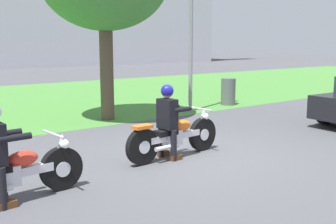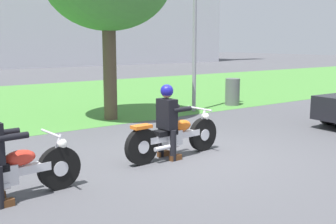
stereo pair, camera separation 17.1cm
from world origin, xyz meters
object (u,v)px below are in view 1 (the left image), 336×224
trash_can (228,92)px  streetlight_pole (194,0)px  motorcycle_follow (11,175)px  motorcycle_lead (175,137)px  rider_lead (168,116)px

trash_can → streetlight_pole: bearing=-173.3°
trash_can → motorcycle_follow: bearing=-152.9°
motorcycle_lead → motorcycle_follow: motorcycle_lead is taller
motorcycle_lead → streetlight_pole: size_ratio=0.40×
streetlight_pole → rider_lead: bearing=-135.7°
motorcycle_lead → trash_can: size_ratio=2.35×
motorcycle_lead → motorcycle_follow: (-3.18, -0.42, -0.01)m
motorcycle_follow → trash_can: bearing=23.5°
rider_lead → streetlight_pole: size_ratio=0.26×
rider_lead → motorcycle_follow: 3.07m
motorcycle_follow → trash_can: trash_can is taller
motorcycle_lead → trash_can: (5.60, 4.08, 0.07)m
motorcycle_follow → streetlight_pole: (6.98, 4.29, 3.08)m
rider_lead → trash_can: (5.77, 4.09, -0.36)m
rider_lead → trash_can: rider_lead is taller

